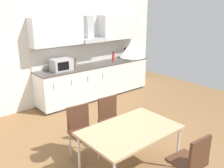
% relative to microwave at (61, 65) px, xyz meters
% --- Properties ---
extents(ground_plane, '(8.70, 8.66, 0.02)m').
position_rel_microwave_xyz_m(ground_plane, '(-0.19, -2.57, -1.06)').
color(ground_plane, brown).
extents(wall_back, '(6.96, 0.10, 2.67)m').
position_rel_microwave_xyz_m(wall_back, '(-0.19, 0.37, 0.28)').
color(wall_back, silver).
rests_on(wall_back, ground_plane).
extents(kitchen_counter, '(3.27, 0.66, 0.91)m').
position_rel_microwave_xyz_m(kitchen_counter, '(1.00, 0.00, -0.59)').
color(kitchen_counter, '#333333').
rests_on(kitchen_counter, ground_plane).
extents(backsplash_tile, '(3.25, 0.02, 0.49)m').
position_rel_microwave_xyz_m(backsplash_tile, '(1.00, 0.31, 0.11)').
color(backsplash_tile, silver).
rests_on(backsplash_tile, kitchen_counter).
extents(upper_wall_cabinets, '(3.25, 0.40, 0.67)m').
position_rel_microwave_xyz_m(upper_wall_cabinets, '(1.00, 0.15, 0.76)').
color(upper_wall_cabinets, silver).
extents(microwave, '(0.48, 0.35, 0.28)m').
position_rel_microwave_xyz_m(microwave, '(0.00, 0.00, 0.00)').
color(microwave, '#ADADB2').
rests_on(microwave, kitchen_counter).
extents(coffee_maker, '(0.18, 0.19, 0.30)m').
position_rel_microwave_xyz_m(coffee_maker, '(2.20, 0.03, 0.01)').
color(coffee_maker, black).
rests_on(coffee_maker, kitchen_counter).
extents(bottle_red, '(0.07, 0.07, 0.28)m').
position_rel_microwave_xyz_m(bottle_red, '(1.61, -0.01, -0.02)').
color(bottle_red, red).
rests_on(bottle_red, kitchen_counter).
extents(bottle_brown, '(0.06, 0.06, 0.24)m').
position_rel_microwave_xyz_m(bottle_brown, '(0.37, -0.03, -0.04)').
color(bottle_brown, brown).
rests_on(bottle_brown, kitchen_counter).
extents(dining_table, '(1.39, 0.90, 0.72)m').
position_rel_microwave_xyz_m(dining_table, '(-0.54, -2.95, -0.37)').
color(dining_table, tan).
rests_on(dining_table, ground_plane).
extents(chair_far_left, '(0.44, 0.44, 0.87)m').
position_rel_microwave_xyz_m(chair_far_left, '(-0.85, -2.12, -0.52)').
color(chair_far_left, '#4C2D1E').
rests_on(chair_far_left, ground_plane).
extents(chair_far_right, '(0.43, 0.43, 0.87)m').
position_rel_microwave_xyz_m(chair_far_right, '(-0.22, -2.12, -0.52)').
color(chair_far_right, '#4C2D1E').
rests_on(chair_far_right, ground_plane).
extents(chair_near_right, '(0.43, 0.43, 0.87)m').
position_rel_microwave_xyz_m(chair_near_right, '(-0.24, -3.78, -0.52)').
color(chair_near_right, '#4C2D1E').
rests_on(chair_near_right, ground_plane).
extents(pendant_lamp, '(0.32, 0.32, 0.22)m').
position_rel_microwave_xyz_m(pendant_lamp, '(-0.54, -2.95, 0.83)').
color(pendant_lamp, silver).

